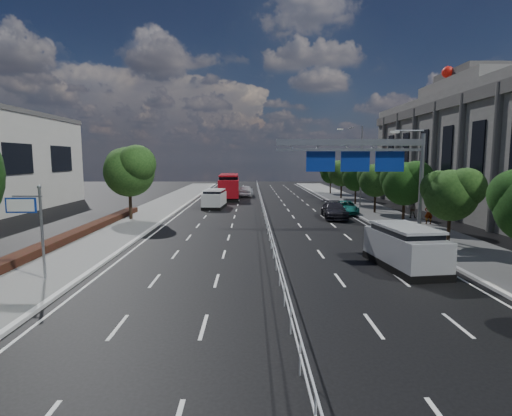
{
  "coord_description": "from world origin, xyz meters",
  "views": [
    {
      "loc": [
        -1.24,
        -17.53,
        5.47
      ],
      "look_at": [
        -0.91,
        7.41,
        2.4
      ],
      "focal_mm": 28.0,
      "sensor_mm": 36.0,
      "label": 1
    }
  ],
  "objects": [
    {
      "name": "red_bus",
      "position": [
        -4.27,
        38.17,
        1.75
      ],
      "size": [
        3.05,
        11.34,
        3.36
      ],
      "rotation": [
        0.0,
        0.0,
        0.03
      ],
      "color": "black",
      "rests_on": "ground"
    },
    {
      "name": "white_minivan",
      "position": [
        -5.32,
        26.95,
        1.03
      ],
      "size": [
        2.49,
        4.99,
        2.1
      ],
      "rotation": [
        0.0,
        0.0,
        -0.08
      ],
      "color": "black",
      "rests_on": "ground"
    },
    {
      "name": "near_tree_back",
      "position": [
        -11.94,
        17.97,
        4.61
      ],
      "size": [
        4.84,
        4.51,
        6.69
      ],
      "color": "black",
      "rests_on": "ground"
    },
    {
      "name": "near_car_silver",
      "position": [
        -1.93,
        40.83,
        0.83
      ],
      "size": [
        2.25,
        5.0,
        1.67
      ],
      "primitive_type": "imported",
      "rotation": [
        0.0,
        0.0,
        3.08
      ],
      "color": "#BBBDC3",
      "rests_on": "ground"
    },
    {
      "name": "ground",
      "position": [
        0.0,
        0.0,
        0.0
      ],
      "size": [
        160.0,
        160.0,
        0.0
      ],
      "primitive_type": "plane",
      "color": "black",
      "rests_on": "ground"
    },
    {
      "name": "near_car_dark",
      "position": [
        -5.44,
        54.55,
        0.8
      ],
      "size": [
        2.29,
        5.06,
        1.61
      ],
      "primitive_type": "imported",
      "rotation": [
        0.0,
        0.0,
        3.02
      ],
      "color": "black",
      "rests_on": "ground"
    },
    {
      "name": "pedestrian_b",
      "position": [
        13.4,
        18.17,
        0.95
      ],
      "size": [
        0.98,
        0.9,
        1.62
      ],
      "primitive_type": "imported",
      "rotation": [
        0.0,
        0.0,
        2.68
      ],
      "color": "gray",
      "rests_on": "sidewalk_far"
    },
    {
      "name": "far_tree_e",
      "position": [
        11.25,
        21.98,
        3.56
      ],
      "size": [
        3.63,
        3.38,
        5.13
      ],
      "color": "black",
      "rests_on": "ground"
    },
    {
      "name": "silver_minivan",
      "position": [
        6.5,
        2.0,
        1.06
      ],
      "size": [
        2.85,
        5.43,
        2.15
      ],
      "rotation": [
        0.0,
        0.0,
        0.13
      ],
      "color": "black",
      "rests_on": "ground"
    },
    {
      "name": "sidewalk_near",
      "position": [
        -11.5,
        0.0,
        0.07
      ],
      "size": [
        5.0,
        140.0,
        0.14
      ],
      "primitive_type": "cube",
      "color": "slate",
      "rests_on": "ground"
    },
    {
      "name": "pedestrian_a",
      "position": [
        13.4,
        14.77,
        1.05
      ],
      "size": [
        0.68,
        0.45,
        1.82
      ],
      "primitive_type": "imported",
      "rotation": [
        0.0,
        0.0,
        3.11
      ],
      "color": "gray",
      "rests_on": "sidewalk_far"
    },
    {
      "name": "median_fence",
      "position": [
        0.0,
        22.5,
        0.53
      ],
      "size": [
        0.05,
        85.0,
        1.02
      ],
      "color": "silver",
      "rests_on": "ground"
    },
    {
      "name": "toilet_sign",
      "position": [
        -10.95,
        0.0,
        2.94
      ],
      "size": [
        1.62,
        0.18,
        4.34
      ],
      "color": "gray",
      "rests_on": "ground"
    },
    {
      "name": "parked_car_dark",
      "position": [
        6.5,
        19.0,
        0.74
      ],
      "size": [
        2.33,
        5.19,
        1.48
      ],
      "primitive_type": "imported",
      "rotation": [
        0.0,
        0.0,
        -0.05
      ],
      "color": "black",
      "rests_on": "ground"
    },
    {
      "name": "far_tree_d",
      "position": [
        11.25,
        14.48,
        3.69
      ],
      "size": [
        3.85,
        3.59,
        5.34
      ],
      "color": "black",
      "rests_on": "ground"
    },
    {
      "name": "kerb_near",
      "position": [
        -9.0,
        0.0,
        0.07
      ],
      "size": [
        0.25,
        140.0,
        0.15
      ],
      "primitive_type": "cube",
      "color": "silver",
      "rests_on": "ground"
    },
    {
      "name": "streetlight_far",
      "position": [
        10.5,
        26.0,
        5.21
      ],
      "size": [
        2.78,
        2.4,
        9.0
      ],
      "color": "gray",
      "rests_on": "ground"
    },
    {
      "name": "far_tree_h",
      "position": [
        11.24,
        44.48,
        3.42
      ],
      "size": [
        3.41,
        3.18,
        4.91
      ],
      "color": "black",
      "rests_on": "ground"
    },
    {
      "name": "civic_hall",
      "position": [
        23.72,
        22.0,
        6.27
      ],
      "size": [
        14.4,
        36.0,
        14.35
      ],
      "color": "slate",
      "rests_on": "ground"
    },
    {
      "name": "far_tree_g",
      "position": [
        11.25,
        36.98,
        3.75
      ],
      "size": [
        3.96,
        3.69,
        5.45
      ],
      "color": "black",
      "rests_on": "ground"
    },
    {
      "name": "hedge_near",
      "position": [
        -13.3,
        5.0,
        0.36
      ],
      "size": [
        1.0,
        36.0,
        0.44
      ],
      "primitive_type": "cube",
      "color": "black",
      "rests_on": "sidewalk_near"
    },
    {
      "name": "far_tree_f",
      "position": [
        11.24,
        29.48,
        3.49
      ],
      "size": [
        3.52,
        3.28,
        5.02
      ],
      "color": "black",
      "rests_on": "ground"
    },
    {
      "name": "far_tree_c",
      "position": [
        11.24,
        6.98,
        3.43
      ],
      "size": [
        3.52,
        3.28,
        4.94
      ],
      "color": "black",
      "rests_on": "ground"
    },
    {
      "name": "parked_car_teal",
      "position": [
        8.3,
        22.0,
        0.64
      ],
      "size": [
        2.61,
        4.83,
        1.29
      ],
      "primitive_type": "imported",
      "rotation": [
        0.0,
        0.0,
        -0.1
      ],
      "color": "#186D65",
      "rests_on": "ground"
    },
    {
      "name": "kerb_far",
      "position": [
        9.0,
        0.0,
        0.07
      ],
      "size": [
        0.25,
        140.0,
        0.15
      ],
      "primitive_type": "cube",
      "color": "silver",
      "rests_on": "ground"
    },
    {
      "name": "overhead_gantry",
      "position": [
        6.74,
        10.05,
        5.61
      ],
      "size": [
        10.24,
        0.38,
        7.45
      ],
      "color": "gray",
      "rests_on": "ground"
    }
  ]
}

